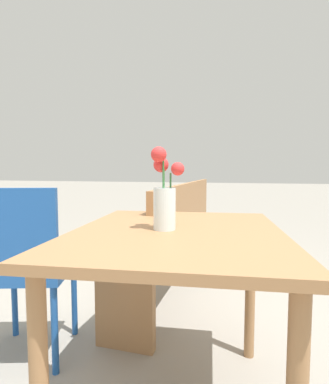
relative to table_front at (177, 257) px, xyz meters
name	(u,v)px	position (x,y,z in m)	size (l,w,h in m)	color
table_front	(177,257)	(0.00, 0.00, 0.00)	(0.85, 1.00, 0.73)	#9E7047
flower_vase	(164,199)	(-0.05, -0.01, 0.22)	(0.12, 0.11, 0.31)	silver
cafe_chair	(24,263)	(-0.78, 0.12, -0.12)	(0.49, 0.49, 0.87)	#1E519E
bench_near	(177,230)	(-0.25, 1.21, -0.15)	(0.43, 1.86, 0.85)	#9E7047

